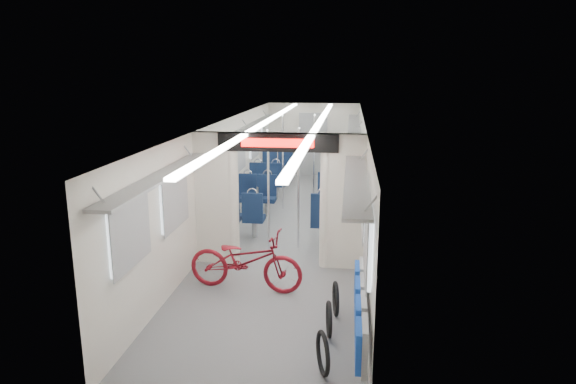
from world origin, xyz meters
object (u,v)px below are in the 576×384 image
object	(u,v)px
seat_bay_near_left	(250,202)
seat_bay_far_left	(273,172)
bike_hoop_c	(336,300)
stanchion_far_left	(283,163)
seat_bay_near_right	(337,204)
seat_bay_far_right	(340,174)
stanchion_near_left	(268,193)
bike_hoop_a	(323,355)
bike_hoop_b	(329,321)
stanchion_far_right	(314,162)
flip_bench	(360,309)
stanchion_near_right	(298,189)
bicycle	(245,260)

from	to	relation	value
seat_bay_near_left	seat_bay_far_left	bearing A→B (deg)	90.00
bike_hoop_c	stanchion_far_left	size ratio (longest dim) A/B	0.21
seat_bay_near_right	seat_bay_far_right	size ratio (longest dim) A/B	0.96
stanchion_near_left	bike_hoop_c	bearing A→B (deg)	-61.06
seat_bay_near_right	stanchion_near_left	distance (m)	2.08
bike_hoop_a	stanchion_near_left	world-z (taller)	stanchion_near_left
seat_bay_near_left	seat_bay_far_right	world-z (taller)	seat_bay_far_right
seat_bay_near_right	bike_hoop_b	bearing A→B (deg)	-89.49
stanchion_far_right	bike_hoop_a	bearing A→B (deg)	-84.98
flip_bench	stanchion_near_right	xyz separation A→B (m)	(-1.11, 3.69, 0.57)
seat_bay_far_right	stanchion_near_left	size ratio (longest dim) A/B	1.00
seat_bay_near_right	seat_bay_far_left	distance (m)	3.82
flip_bench	seat_bay_near_right	xyz separation A→B (m)	(-0.42, 4.93, -0.02)
bicycle	bike_hoop_a	distance (m)	2.52
seat_bay_far_left	stanchion_far_right	distance (m)	2.19
bike_hoop_a	seat_bay_near_right	world-z (taller)	seat_bay_near_right
bike_hoop_a	bike_hoop_c	bearing A→B (deg)	86.11
seat_bay_near_right	seat_bay_far_right	xyz separation A→B (m)	(0.00, 3.16, 0.01)
bicycle	bike_hoop_a	xyz separation A→B (m)	(1.31, -2.14, -0.24)
seat_bay_far_right	stanchion_far_right	xyz separation A→B (m)	(-0.61, -1.51, 0.58)
bike_hoop_a	seat_bay_near_left	distance (m)	5.77
stanchion_near_left	stanchion_far_left	size ratio (longest dim) A/B	1.00
bike_hoop_a	bike_hoop_b	distance (m)	0.85
flip_bench	stanchion_far_right	xyz separation A→B (m)	(-1.03, 6.58, 0.57)
bike_hoop_b	seat_bay_near_left	size ratio (longest dim) A/B	0.24
flip_bench	seat_bay_far_right	world-z (taller)	seat_bay_far_right
seat_bay_far_left	stanchion_near_left	size ratio (longest dim) A/B	0.90
seat_bay_far_right	stanchion_near_right	size ratio (longest dim) A/B	1.00
bicycle	bike_hoop_a	size ratio (longest dim) A/B	3.51
flip_bench	bike_hoop_a	bearing A→B (deg)	-131.04
seat_bay_near_right	stanchion_far_right	distance (m)	1.86
bicycle	seat_bay_far_left	xyz separation A→B (m)	(-0.57, 6.59, 0.07)
flip_bench	seat_bay_far_right	distance (m)	8.10
bike_hoop_a	stanchion_far_right	world-z (taller)	stanchion_far_right
bike_hoop_a	seat_bay_near_right	bearing A→B (deg)	90.10
bike_hoop_a	stanchion_far_right	bearing A→B (deg)	95.02
seat_bay_far_right	bicycle	bearing A→B (deg)	-101.43
stanchion_far_right	seat_bay_near_right	bearing A→B (deg)	-69.72
stanchion_far_left	stanchion_near_left	bearing A→B (deg)	-87.30
bicycle	seat_bay_near_right	distance (m)	3.50
flip_bench	seat_bay_near_right	bearing A→B (deg)	94.86
bike_hoop_c	seat_bay_far_left	world-z (taller)	seat_bay_far_left
bicycle	bike_hoop_b	world-z (taller)	bicycle
flip_bench	stanchion_near_left	xyz separation A→B (m)	(-1.62, 3.33, 0.57)
seat_bay_near_right	stanchion_near_left	bearing A→B (deg)	-126.84
seat_bay_far_left	stanchion_far_left	distance (m)	1.99
bike_hoop_b	seat_bay_near_right	bearing A→B (deg)	90.51
seat_bay_far_right	seat_bay_near_left	bearing A→B (deg)	-121.00
seat_bay_near_right	stanchion_far_right	world-z (taller)	stanchion_far_right
stanchion_near_right	seat_bay_far_left	bearing A→B (deg)	104.48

